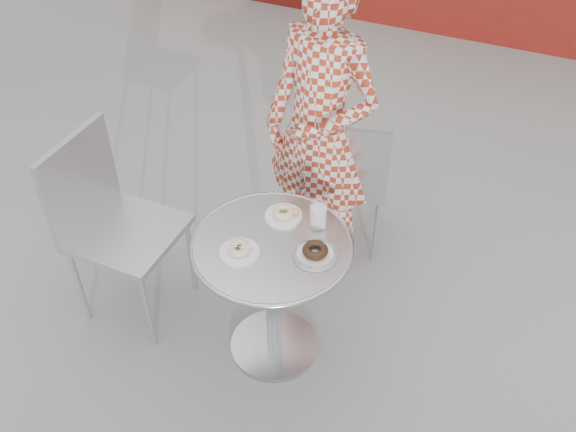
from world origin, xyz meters
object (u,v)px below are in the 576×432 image
at_px(plate_near, 239,250).
at_px(chair_far, 348,201).
at_px(plate_far, 284,214).
at_px(seated_person, 320,133).
at_px(bistro_table, 272,272).
at_px(chair_left, 132,261).
at_px(milk_cup, 318,216).
at_px(plate_checker, 315,253).

bearing_deg(plate_near, chair_far, 81.76).
bearing_deg(plate_far, seated_person, 93.37).
distance_m(plate_far, plate_near, 0.29).
relative_size(bistro_table, chair_left, 0.72).
distance_m(chair_left, plate_near, 0.78).
relative_size(plate_far, plate_near, 0.99).
bearing_deg(milk_cup, bistro_table, -126.33).
relative_size(bistro_table, chair_far, 0.82).
distance_m(chair_far, milk_cup, 0.85).
relative_size(plate_far, plate_checker, 0.88).
height_order(chair_left, seated_person, seated_person).
xyz_separation_m(chair_far, chair_left, (-0.79, -0.89, 0.03)).
bearing_deg(chair_left, bistro_table, -88.05).
relative_size(bistro_table, plate_checker, 3.80).
xyz_separation_m(bistro_table, chair_far, (0.05, 0.87, -0.26)).
xyz_separation_m(chair_left, seated_person, (0.70, 0.67, 0.52)).
bearing_deg(plate_far, chair_left, -165.31).
bearing_deg(plate_far, chair_far, 84.57).
bearing_deg(seated_person, chair_left, -122.61).
bearing_deg(plate_checker, plate_near, -158.83).
bearing_deg(chair_far, milk_cup, 84.36).
xyz_separation_m(chair_far, plate_checker, (0.14, -0.87, 0.44)).
relative_size(chair_far, milk_cup, 7.17).
distance_m(bistro_table, plate_checker, 0.26).
height_order(seated_person, milk_cup, seated_person).
xyz_separation_m(plate_far, plate_checker, (0.21, -0.16, -0.00)).
distance_m(plate_far, milk_cup, 0.16).
bearing_deg(chair_far, bistro_table, 74.22).
bearing_deg(plate_far, plate_checker, -38.11).
bearing_deg(chair_left, plate_checker, -87.82).
bearing_deg(bistro_table, chair_left, -178.66).
distance_m(plate_near, milk_cup, 0.37).
relative_size(chair_far, seated_person, 0.52).
bearing_deg(plate_checker, chair_far, 99.42).
bearing_deg(seated_person, chair_far, 80.13).
height_order(chair_far, plate_far, chair_far).
distance_m(plate_far, plate_checker, 0.27).
xyz_separation_m(bistro_table, plate_far, (-0.02, 0.17, 0.18)).
height_order(plate_far, milk_cup, milk_cup).
distance_m(chair_left, plate_checker, 1.02).
xyz_separation_m(chair_far, milk_cup, (0.09, -0.69, 0.49)).
bearing_deg(plate_far, milk_cup, 2.69).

